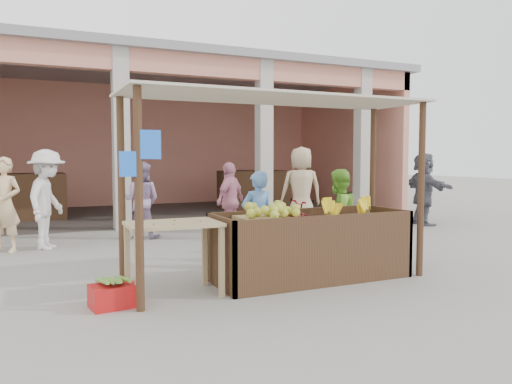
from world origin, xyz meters
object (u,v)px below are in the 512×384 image
vendor_blue (258,216)px  vendor_green (338,213)px  motorcycle (276,225)px  side_table (173,234)px  red_crate (113,296)px  fruit_stall (311,249)px

vendor_blue → vendor_green: vendor_blue is taller
vendor_blue → motorcycle: size_ratio=0.89×
motorcycle → side_table: bearing=136.1°
motorcycle → red_crate: bearing=131.2°
red_crate → vendor_blue: size_ratio=0.31×
side_table → motorcycle: bearing=41.9°
vendor_green → motorcycle: size_ratio=0.88×
red_crate → motorcycle: size_ratio=0.28×
vendor_green → motorcycle: bearing=-90.7°
fruit_stall → side_table: size_ratio=2.41×
side_table → vendor_green: size_ratio=0.71×
vendor_blue → motorcycle: bearing=-131.5°
side_table → motorcycle: motorcycle is taller
vendor_green → fruit_stall: bearing=19.5°
red_crate → vendor_blue: 2.56m
fruit_stall → vendor_green: vendor_green is taller
side_table → fruit_stall: bearing=1.2°
motorcycle → vendor_green: bearing=-155.3°
red_crate → vendor_green: size_ratio=0.32×
red_crate → vendor_blue: vendor_blue is taller
vendor_green → vendor_blue: bearing=-25.2°
fruit_stall → vendor_blue: (-0.37, 0.90, 0.36)m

